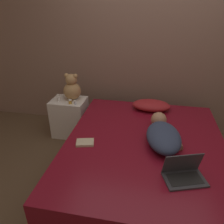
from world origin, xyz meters
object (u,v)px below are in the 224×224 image
Objects in this scene: person_lying at (163,134)px; bottle_amber at (70,102)px; laptop at (184,173)px; book at (85,143)px; bottle_clear at (75,103)px; pillow at (151,105)px; teddy_bear at (72,88)px; bottle_white at (59,99)px.

person_lying reaches higher than bottle_amber.
laptop reaches higher than book.
laptop is 6.09× the size of bottle_amber.
bottle_clear is 0.32× the size of book.
pillow reaches higher than bottle_clear.
teddy_bear is (-1.10, 0.06, 0.14)m from pillow.
bottle_amber is 0.31× the size of book.
book is at bearing -124.86° from pillow.
bottle_clear is at bearing -11.92° from bottle_amber.
book is at bearing -64.21° from bottle_clear.
person_lying is 0.52m from laptop.
person_lying is at bearing 89.38° from laptop.
person_lying is 0.79m from book.
laptop reaches higher than pillow.
laptop is 5.23× the size of bottle_white.
bottle_clear is (0.10, -0.18, -0.13)m from teddy_bear.
laptop reaches higher than bottle_amber.
bottle_amber is at bearing 168.08° from bottle_clear.
bottle_clear is 0.27m from bottle_white.
teddy_bear reaches higher than laptop.
pillow is 1.31× the size of teddy_bear.
bottle_amber reaches higher than book.
book is at bearing -63.64° from teddy_bear.
laptop reaches higher than bottle_clear.
book is (-0.92, 0.30, -0.04)m from laptop.
laptop is 5.89× the size of bottle_clear.
pillow is 1.09m from book.
bottle_white is at bearing 124.78° from laptop.
teddy_bear is at bearing 33.86° from bottle_white.
teddy_bear reaches higher than bottle_white.
teddy_bear reaches higher than person_lying.
bottle_clear is 0.08m from bottle_amber.
person_lying is 1.96× the size of teddy_bear.
book is (-0.62, -0.90, -0.05)m from pillow.
person_lying is at bearing -26.59° from bottle_amber.
person_lying reaches higher than pillow.
bottle_amber is at bearing 122.67° from laptop.
bottle_clear is 1.03× the size of bottle_amber.
person_lying is 11.51× the size of bottle_clear.
teddy_bear is 0.24m from bottle_clear.
person_lying reaches higher than book.
bottle_white is at bearing 164.77° from bottle_clear.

